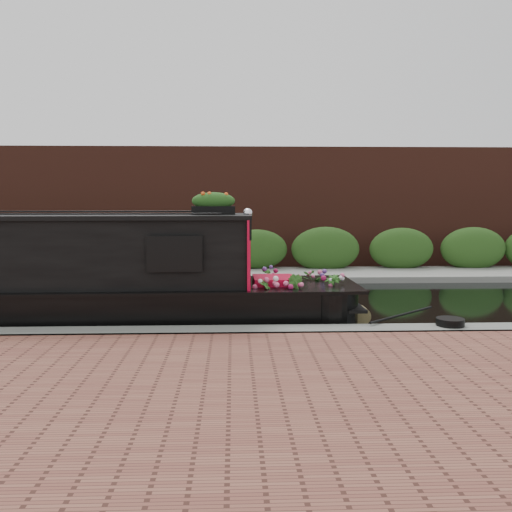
{
  "coord_description": "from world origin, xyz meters",
  "views": [
    {
      "loc": [
        1.44,
        -12.23,
        2.36
      ],
      "look_at": [
        1.9,
        -0.6,
        1.14
      ],
      "focal_mm": 40.0,
      "sensor_mm": 36.0,
      "label": 1
    }
  ],
  "objects": [
    {
      "name": "coiled_mooring_rope",
      "position": [
        4.99,
        -3.19,
        0.31
      ],
      "size": [
        0.46,
        0.46,
        0.12
      ],
      "primitive_type": "cylinder",
      "color": "black",
      "rests_on": "near_bank_coping"
    },
    {
      "name": "far_bank_path",
      "position": [
        0.0,
        4.2,
        0.0
      ],
      "size": [
        40.0,
        2.4,
        0.34
      ],
      "primitive_type": "cube",
      "color": "gray",
      "rests_on": "ground"
    },
    {
      "name": "near_bank_coping",
      "position": [
        0.0,
        -3.3,
        0.0
      ],
      "size": [
        40.0,
        0.6,
        0.5
      ],
      "primitive_type": "cube",
      "color": "slate",
      "rests_on": "ground"
    },
    {
      "name": "far_hedge",
      "position": [
        0.0,
        5.1,
        0.0
      ],
      "size": [
        40.0,
        1.1,
        2.8
      ],
      "primitive_type": "cube",
      "color": "#284E1A",
      "rests_on": "ground"
    },
    {
      "name": "rope_fender",
      "position": [
        3.8,
        -1.86,
        0.16
      ],
      "size": [
        0.32,
        0.37,
        0.32
      ],
      "primitive_type": "cylinder",
      "rotation": [
        1.57,
        0.0,
        0.0
      ],
      "color": "olive",
      "rests_on": "ground"
    },
    {
      "name": "near_bank_pavers",
      "position": [
        0.0,
        -7.0,
        0.0
      ],
      "size": [
        40.0,
        7.0,
        0.5
      ],
      "primitive_type": "cube",
      "color": "brown",
      "rests_on": "ground"
    },
    {
      "name": "ground",
      "position": [
        0.0,
        0.0,
        0.0
      ],
      "size": [
        80.0,
        80.0,
        0.0
      ],
      "primitive_type": "plane",
      "color": "black",
      "rests_on": "ground"
    },
    {
      "name": "narrowboat",
      "position": [
        -2.15,
        -1.86,
        0.78
      ],
      "size": [
        11.23,
        2.17,
        2.64
      ],
      "rotation": [
        0.0,
        0.0,
        0.02
      ],
      "color": "black",
      "rests_on": "ground"
    },
    {
      "name": "far_brick_wall",
      "position": [
        0.0,
        7.2,
        0.0
      ],
      "size": [
        40.0,
        1.0,
        8.0
      ],
      "primitive_type": "cube",
      "color": "#50251B",
      "rests_on": "ground"
    }
  ]
}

